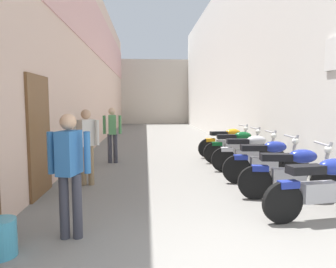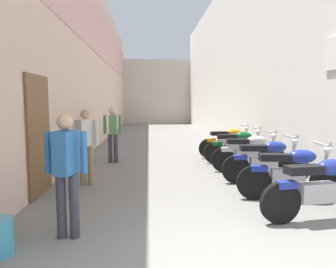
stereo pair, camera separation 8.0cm
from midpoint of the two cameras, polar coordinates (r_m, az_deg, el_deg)
name	(u,v)px [view 2 (the right image)]	position (r m, az deg, el deg)	size (l,w,h in m)	color
ground_plane	(167,147)	(12.05, -0.08, -2.36)	(39.12, 39.12, 0.00)	slate
building_left	(97,67)	(14.13, -12.74, 12.02)	(0.45, 23.12, 6.49)	beige
building_right	(229,61)	(14.50, 11.33, 13.00)	(0.45, 23.12, 7.12)	silver
building_far_end	(157,92)	(26.50, -2.01, 7.72)	(8.44, 2.00, 5.24)	beige
motorcycle_nearest	(321,187)	(5.02, 26.81, -8.67)	(1.84, 0.58, 1.04)	black
motorcycle_second	(291,172)	(5.82, 22.16, -6.55)	(1.84, 0.58, 1.04)	black
motorcycle_third	(266,160)	(6.85, 18.01, -4.61)	(1.85, 0.58, 1.04)	black
motorcycle_fourth	(249,152)	(7.87, 15.06, -3.20)	(1.85, 0.58, 1.04)	black
motorcycle_fifth	(237,146)	(8.87, 12.88, -2.16)	(1.85, 0.58, 1.04)	black
motorcycle_sixth	(228,142)	(9.80, 11.28, -1.39)	(1.85, 0.58, 1.04)	black
pedestrian_by_doorway	(66,166)	(4.03, -17.70, -5.71)	(0.52, 0.38, 1.57)	#383842
pedestrian_mid_alley	(86,141)	(6.57, -14.57, -1.27)	(0.52, 0.39, 1.57)	#8C7251
pedestrian_further_down	(113,131)	(8.86, -9.92, 0.59)	(0.52, 0.37, 1.57)	#383842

